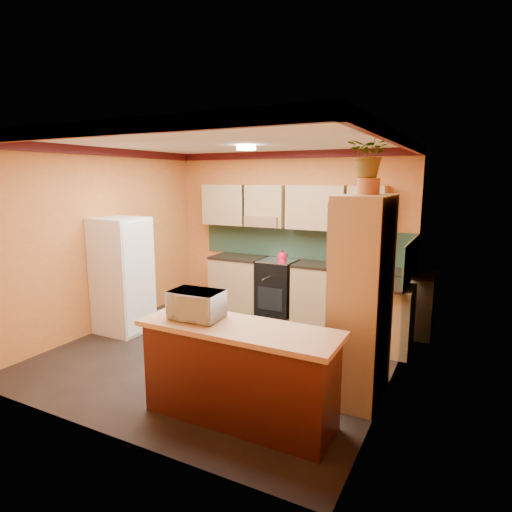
% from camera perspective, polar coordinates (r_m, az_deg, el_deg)
% --- Properties ---
extents(room_shell, '(4.24, 4.24, 2.72)m').
position_cam_1_polar(room_shell, '(5.61, -2.67, 8.58)').
color(room_shell, black).
rests_on(room_shell, ground).
extents(base_cabinets_back, '(3.65, 0.60, 0.88)m').
position_cam_1_polar(base_cabinets_back, '(7.00, 7.56, -4.81)').
color(base_cabinets_back, tan).
rests_on(base_cabinets_back, ground).
extents(countertop_back, '(3.65, 0.62, 0.04)m').
position_cam_1_polar(countertop_back, '(6.90, 7.65, -1.12)').
color(countertop_back, black).
rests_on(countertop_back, base_cabinets_back).
extents(stove, '(0.58, 0.58, 0.91)m').
position_cam_1_polar(stove, '(7.22, 2.88, -4.14)').
color(stove, black).
rests_on(stove, ground).
extents(kettle, '(0.17, 0.17, 0.18)m').
position_cam_1_polar(kettle, '(7.02, 3.49, -0.01)').
color(kettle, red).
rests_on(kettle, stove).
extents(sink, '(0.48, 0.40, 0.03)m').
position_cam_1_polar(sink, '(6.68, 13.93, -1.40)').
color(sink, silver).
rests_on(sink, countertop_back).
extents(base_cabinets_right, '(0.60, 0.80, 0.88)m').
position_cam_1_polar(base_cabinets_right, '(5.96, 16.26, -7.87)').
color(base_cabinets_right, tan).
rests_on(base_cabinets_right, ground).
extents(countertop_right, '(0.62, 0.80, 0.04)m').
position_cam_1_polar(countertop_right, '(5.83, 16.49, -3.57)').
color(countertop_right, black).
rests_on(countertop_right, base_cabinets_right).
extents(fridge, '(0.68, 0.66, 1.70)m').
position_cam_1_polar(fridge, '(6.60, -17.41, -2.47)').
color(fridge, white).
rests_on(fridge, ground).
extents(pantry, '(0.48, 0.90, 2.10)m').
position_cam_1_polar(pantry, '(4.51, 13.96, -5.54)').
color(pantry, tan).
rests_on(pantry, ground).
extents(fern_pot, '(0.22, 0.22, 0.16)m').
position_cam_1_polar(fern_pot, '(4.39, 14.75, 8.98)').
color(fern_pot, '#A24C27').
rests_on(fern_pot, pantry).
extents(fern, '(0.43, 0.37, 0.46)m').
position_cam_1_polar(fern, '(4.40, 14.94, 13.01)').
color(fern, tan).
rests_on(fern, fern_pot).
extents(breakfast_bar, '(1.80, 0.55, 0.88)m').
position_cam_1_polar(breakfast_bar, '(4.15, -2.30, -15.67)').
color(breakfast_bar, '#441A0F').
rests_on(breakfast_bar, ground).
extents(bar_top, '(1.90, 0.65, 0.05)m').
position_cam_1_polar(bar_top, '(3.97, -2.35, -9.62)').
color(bar_top, tan).
rests_on(bar_top, breakfast_bar).
extents(microwave, '(0.51, 0.36, 0.27)m').
position_cam_1_polar(microwave, '(4.15, -7.98, -6.44)').
color(microwave, white).
rests_on(microwave, bar_top).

